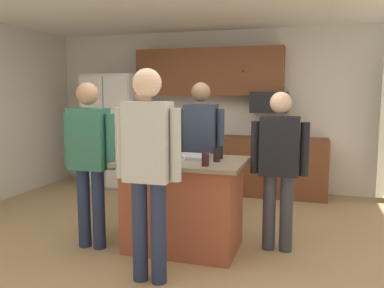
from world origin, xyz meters
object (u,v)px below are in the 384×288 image
(person_guest_right, at_px, (201,143))
(glass_stout_tall, at_px, (217,155))
(person_elder_center, at_px, (143,149))
(tumbler_amber, at_px, (219,152))
(refrigerator, at_px, (115,131))
(person_host_foreground, at_px, (89,154))
(glass_pilsner, at_px, (205,159))
(serving_tray, at_px, (187,157))
(person_guest_left, at_px, (279,161))
(kitchen_island, at_px, (184,204))
(microwave_over_range, at_px, (270,102))
(mug_ceramic_white, at_px, (154,158))
(glass_short_whisky, at_px, (149,150))
(mug_blue_stoneware, at_px, (177,158))
(person_guest_by_door, at_px, (148,160))
(glass_dark_ale, at_px, (144,150))

(person_guest_right, relative_size, glass_stout_tall, 13.21)
(person_guest_right, bearing_deg, person_elder_center, -73.57)
(person_guest_right, xyz_separation_m, tumbler_amber, (0.37, -0.61, -0.00))
(refrigerator, bearing_deg, person_host_foreground, -67.28)
(glass_pilsner, bearing_deg, serving_tray, 130.63)
(person_elder_center, distance_m, serving_tray, 0.85)
(person_host_foreground, relative_size, tumbler_amber, 12.95)
(refrigerator, bearing_deg, person_guest_left, -35.86)
(person_guest_right, xyz_separation_m, serving_tray, (0.05, -0.71, -0.05))
(kitchen_island, bearing_deg, person_host_foreground, -164.52)
(microwave_over_range, distance_m, glass_stout_tall, 2.54)
(microwave_over_range, height_order, person_guest_left, microwave_over_range)
(kitchen_island, height_order, glass_stout_tall, glass_stout_tall)
(glass_stout_tall, height_order, mug_ceramic_white, glass_stout_tall)
(refrigerator, height_order, kitchen_island, refrigerator)
(person_elder_center, distance_m, glass_short_whisky, 0.54)
(kitchen_island, bearing_deg, mug_ceramic_white, -128.81)
(mug_blue_stoneware, bearing_deg, person_guest_by_door, -94.82)
(person_guest_by_door, height_order, glass_stout_tall, person_guest_by_door)
(tumbler_amber, height_order, glass_pilsner, tumbler_amber)
(person_elder_center, xyz_separation_m, person_guest_right, (0.65, 0.22, 0.06))
(microwave_over_range, bearing_deg, refrigerator, -177.40)
(person_guest_left, bearing_deg, glass_short_whisky, -8.01)
(mug_ceramic_white, bearing_deg, kitchen_island, 51.19)
(refrigerator, xyz_separation_m, person_guest_left, (2.94, -2.12, -0.03))
(refrigerator, relative_size, mug_ceramic_white, 15.74)
(refrigerator, bearing_deg, mug_blue_stoneware, -51.85)
(mug_ceramic_white, relative_size, serving_tray, 0.27)
(person_host_foreground, xyz_separation_m, glass_short_whisky, (0.50, 0.35, 0.01))
(glass_stout_tall, height_order, glass_dark_ale, glass_dark_ale)
(person_guest_right, relative_size, glass_dark_ale, 10.52)
(mug_blue_stoneware, distance_m, glass_short_whisky, 0.51)
(mug_blue_stoneware, xyz_separation_m, glass_pilsner, (0.30, -0.07, 0.01))
(serving_tray, bearing_deg, glass_dark_ale, -165.88)
(person_guest_left, bearing_deg, glass_stout_tall, 8.93)
(glass_short_whisky, relative_size, glass_dark_ale, 0.83)
(person_elder_center, distance_m, person_guest_by_door, 1.48)
(person_guest_by_door, bearing_deg, glass_dark_ale, 30.23)
(mug_blue_stoneware, relative_size, glass_short_whisky, 0.96)
(kitchen_island, xyz_separation_m, person_host_foreground, (-0.92, -0.25, 0.51))
(mug_ceramic_white, bearing_deg, glass_short_whisky, 119.51)
(microwave_over_range, height_order, tumbler_amber, microwave_over_range)
(glass_dark_ale, bearing_deg, mug_ceramic_white, -47.67)
(person_host_foreground, xyz_separation_m, person_guest_by_door, (0.87, -0.52, 0.06))
(person_guest_left, xyz_separation_m, glass_pilsner, (-0.63, -0.50, 0.07))
(person_elder_center, xyz_separation_m, person_guest_left, (1.61, -0.33, -0.01))
(mug_blue_stoneware, height_order, serving_tray, mug_blue_stoneware)
(mug_blue_stoneware, bearing_deg, glass_pilsner, -12.69)
(person_guest_by_door, distance_m, glass_dark_ale, 0.82)
(tumbler_amber, bearing_deg, person_guest_by_door, -112.16)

